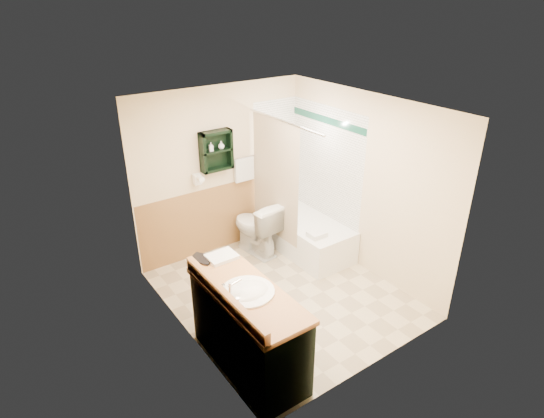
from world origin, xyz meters
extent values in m
plane|color=beige|center=(0.00, 0.00, 0.00)|extent=(3.00, 3.00, 0.00)
cube|color=#FEE8C7|center=(0.00, 1.52, 1.20)|extent=(2.60, 0.04, 2.40)
cube|color=#FEE8C7|center=(-1.32, 0.00, 1.20)|extent=(0.04, 3.00, 2.40)
cube|color=#FEE8C7|center=(1.32, 0.00, 1.20)|extent=(0.04, 3.00, 2.40)
cube|color=white|center=(0.00, 0.00, 2.42)|extent=(2.60, 3.00, 0.04)
cube|color=black|center=(-0.10, 1.41, 1.55)|extent=(0.45, 0.15, 0.55)
cylinder|color=silver|center=(0.53, 0.75, 2.00)|extent=(0.03, 1.60, 0.03)
cube|color=black|center=(-0.99, -0.77, 0.45)|extent=(0.59, 1.43, 0.90)
cube|color=white|center=(0.93, 0.72, 0.24)|extent=(0.73, 1.50, 0.49)
imported|color=white|center=(0.30, 1.07, 0.40)|extent=(0.54, 0.86, 0.80)
cube|color=white|center=(-0.89, -0.09, 0.92)|extent=(0.31, 0.24, 0.04)
imported|color=black|center=(-1.16, -0.05, 1.03)|extent=(0.17, 0.12, 0.25)
cube|color=white|center=(0.75, 0.25, 0.52)|extent=(0.23, 0.19, 0.07)
imported|color=white|center=(-0.18, 1.40, 1.59)|extent=(0.07, 0.13, 0.05)
imported|color=white|center=(-0.02, 1.40, 1.61)|extent=(0.09, 0.11, 0.08)
camera|label=1|loc=(-2.84, -3.80, 3.49)|focal=30.00mm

